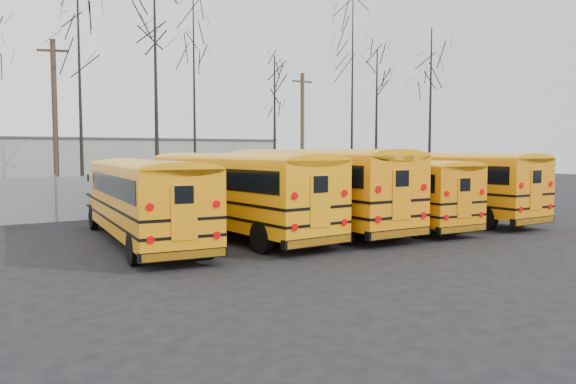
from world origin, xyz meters
TOP-DOWN VIEW (x-y plane):
  - ground at (0.00, 0.00)m, footprint 120.00×120.00m
  - fence at (0.00, 12.00)m, footprint 40.00×0.04m
  - distant_building at (2.00, 32.00)m, footprint 22.00×8.00m
  - bus_a at (-6.62, 3.93)m, footprint 3.40×10.53m
  - bus_b at (-3.24, 4.03)m, footprint 3.28×11.27m
  - bus_c at (0.17, 4.06)m, footprint 2.69×11.66m
  - bus_d at (3.24, 3.29)m, footprint 2.71×10.21m
  - bus_e at (6.88, 3.58)m, footprint 2.76×11.15m
  - utility_pole_left at (-6.85, 18.24)m, footprint 1.57×0.67m
  - utility_pole_right at (8.34, 16.80)m, footprint 1.47×0.26m
  - tree_3 at (-5.76, 17.08)m, footprint 0.26×0.26m
  - tree_4 at (-2.19, 15.33)m, footprint 0.26×0.26m
  - tree_5 at (0.93, 17.47)m, footprint 0.26×0.26m
  - tree_6 at (6.49, 17.30)m, footprint 0.26×0.26m
  - tree_7 at (10.75, 14.57)m, footprint 0.26×0.26m
  - tree_8 at (14.01, 15.89)m, footprint 0.26×0.26m
  - tree_9 at (18.73, 15.30)m, footprint 0.26×0.26m

SIDE VIEW (x-z plane):
  - ground at x=0.00m, z-range 0.00..0.00m
  - fence at x=0.00m, z-range 0.00..2.00m
  - bus_d at x=3.24m, z-range 0.24..3.08m
  - bus_a at x=-6.62m, z-range 0.25..3.15m
  - bus_e at x=6.88m, z-range 0.27..3.37m
  - bus_b at x=-3.24m, z-range 0.27..3.38m
  - bus_c at x=0.17m, z-range 0.28..3.54m
  - distant_building at x=2.00m, z-range 0.00..4.00m
  - utility_pole_right at x=8.34m, z-range 0.11..8.37m
  - tree_6 at x=6.49m, z-range 0.00..9.33m
  - utility_pole_left at x=-6.85m, z-range 0.12..9.24m
  - tree_8 at x=14.01m, z-range 0.00..10.25m
  - tree_9 at x=18.73m, z-range 0.00..12.09m
  - tree_5 at x=0.93m, z-range 0.00..12.49m
  - tree_3 at x=-5.76m, z-range 0.00..12.55m
  - tree_4 at x=-2.19m, z-range 0.00..12.79m
  - tree_7 at x=10.75m, z-range 0.00..12.82m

